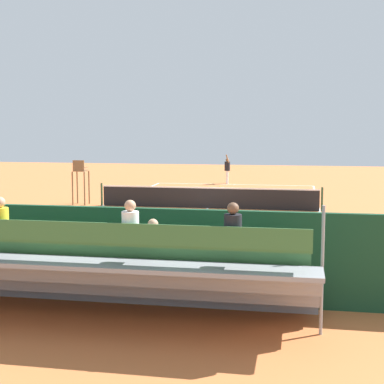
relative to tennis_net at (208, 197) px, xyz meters
The scene contains 11 objects.
ground_plane 0.50m from the tennis_net, ahead, with size 60.00×60.00×0.00m, color #C66B38.
court_line_markings 0.50m from the tennis_net, 90.00° to the right, with size 10.10×22.20×0.01m.
tennis_net is the anchor object (origin of this frame).
backdrop_wall 14.01m from the tennis_net, 90.00° to the left, with size 18.00×0.16×2.00m, color #194228.
bleacher_stand 15.41m from the tennis_net, 89.60° to the left, with size 9.06×2.40×2.48m.
umpire_chair 6.25m from the tennis_net, ahead, with size 0.67×0.67×2.14m.
courtside_bench 13.49m from the tennis_net, 100.30° to the left, with size 1.80×0.40×0.93m.
equipment_bag 13.44m from the tennis_net, 94.10° to the left, with size 0.90×0.36×0.36m, color #B22D2D.
tennis_player 11.43m from the tennis_net, 87.37° to the right, with size 0.41×0.55×1.93m.
tennis_racket 11.16m from the tennis_net, 82.40° to the right, with size 0.44×0.57×0.03m.
tennis_ball_near 9.37m from the tennis_net, 85.62° to the right, with size 0.07×0.07×0.07m, color #CCDB33.
Camera 1 is at (-4.05, 25.75, 3.73)m, focal length 53.73 mm.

